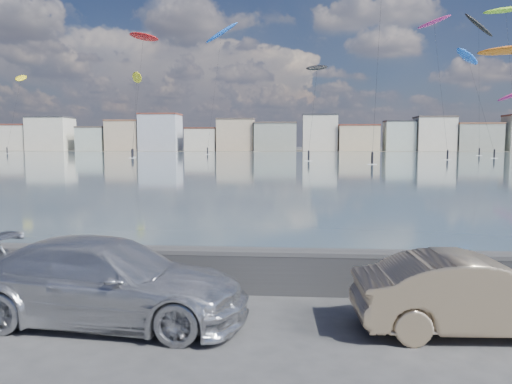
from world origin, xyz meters
TOP-DOWN VIEW (x-y plane):
  - ground at (0.00, 0.00)m, footprint 700.00×700.00m
  - bay_water at (0.00, 91.50)m, footprint 500.00×177.00m
  - far_shore_strip at (0.00, 200.00)m, footprint 500.00×60.00m
  - seawall at (0.00, 2.70)m, footprint 400.00×0.36m
  - far_buildings at (1.31, 186.00)m, footprint 240.79×13.26m
  - car_silver at (-1.61, 0.72)m, footprint 5.66×2.71m
  - car_champagne at (5.25, 0.68)m, footprint 4.39×1.74m
  - kitesurfer_0 at (40.17, 109.34)m, footprint 8.96×13.32m
  - kitesurfer_3 at (35.60, 75.05)m, footprint 10.06×12.54m
  - kitesurfer_5 at (-38.40, 117.23)m, footprint 6.23×19.11m
  - kitesurfer_6 at (-86.26, 147.65)m, footprint 6.79×20.59m
  - kitesurfer_9 at (5.93, 91.35)m, footprint 6.15×13.85m
  - kitesurfer_10 at (29.80, 98.52)m, footprint 6.85×11.76m
  - kitesurfer_11 at (-19.85, 138.40)m, footprint 10.13×11.54m
  - kitesurfer_14 at (43.82, 98.64)m, footprint 10.07×10.31m
  - kitesurfer_15 at (-33.06, 106.06)m, footprint 10.31×15.26m
  - kitesurfer_17 at (51.38, 135.74)m, footprint 9.90×17.36m

SIDE VIEW (x-z plane):
  - ground at x=0.00m, z-range 0.00..0.00m
  - bay_water at x=0.00m, z-range 0.01..0.01m
  - far_shore_strip at x=0.00m, z-range 0.01..0.01m
  - seawall at x=0.00m, z-range 0.04..1.12m
  - car_champagne at x=5.25m, z-range 0.00..1.42m
  - car_silver at x=-1.61m, z-range 0.00..1.59m
  - far_buildings at x=1.31m, z-range -1.27..13.33m
  - kitesurfer_9 at x=5.93m, z-range 8.03..27.31m
  - kitesurfer_3 at x=35.60m, z-range 8.29..27.14m
  - kitesurfer_5 at x=-38.40m, z-range 8.88..29.90m
  - kitesurfer_0 at x=40.17m, z-range 10.14..34.59m
  - kitesurfer_6 at x=-86.26m, z-range 10.69..36.66m
  - kitesurfer_10 at x=29.80m, z-range 12.66..41.74m
  - kitesurfer_15 at x=-33.06m, z-range 12.38..42.04m
  - kitesurfer_14 at x=43.82m, z-range 14.02..45.14m
  - kitesurfer_11 at x=-19.85m, z-range 15.49..53.90m
  - kitesurfer_17 at x=51.38m, z-range 15.45..54.36m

